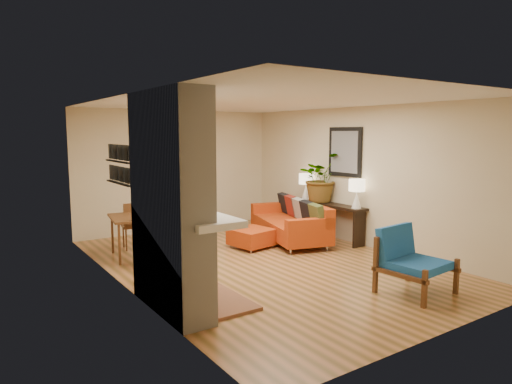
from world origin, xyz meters
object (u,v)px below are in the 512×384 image
ottoman (252,237)px  blue_chair (409,257)px  sofa (293,222)px  lamp_far (306,183)px  dining_table (135,224)px  console_table (328,210)px  houseplant (321,177)px  lamp_near (357,190)px

ottoman → blue_chair: bearing=-82.2°
sofa → lamp_far: bearing=30.6°
dining_table → console_table: dining_table is taller
ottoman → dining_table: (-2.00, 0.59, 0.37)m
dining_table → console_table: bearing=-13.2°
console_table → houseplant: bearing=92.6°
lamp_far → houseplant: size_ratio=0.54×
console_table → ottoman: bearing=170.9°
blue_chair → lamp_near: bearing=59.9°
blue_chair → lamp_near: 2.51m
lamp_far → blue_chair: bearing=-109.0°
dining_table → lamp_far: (3.65, -0.18, 0.49)m
sofa → blue_chair: (-0.57, -3.17, 0.10)m
sofa → houseplant: 1.07m
ottoman → dining_table: dining_table is taller
sofa → ottoman: sofa is taller
blue_chair → lamp_far: (1.23, 3.55, 0.59)m
houseplant → ottoman: bearing=178.4°
sofa → dining_table: bearing=169.4°
sofa → dining_table: size_ratio=1.40×
console_table → lamp_far: size_ratio=3.43×
blue_chair → houseplant: (1.22, 3.09, 0.75)m
dining_table → ottoman: bearing=-16.4°
console_table → lamp_near: bearing=-90.0°
blue_chair → dining_table: blue_chair is taller
ottoman → lamp_far: size_ratio=1.47×
sofa → blue_chair: blue_chair is taller
sofa → lamp_near: 1.42m
sofa → lamp_near: lamp_near is taller
console_table → houseplant: size_ratio=1.86×
ottoman → blue_chair: blue_chair is taller
sofa → dining_table: 3.06m
sofa → houseplant: bearing=-6.5°
console_table → lamp_far: bearing=90.0°
console_table → lamp_far: (0.00, 0.68, 0.49)m
ottoman → dining_table: 2.12m
dining_table → lamp_near: (3.65, -1.62, 0.49)m
lamp_near → lamp_far: same height
ottoman → console_table: size_ratio=0.43×
sofa → houseplant: (0.64, -0.07, 0.85)m
sofa → console_table: 0.74m
lamp_far → lamp_near: bearing=-90.0°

